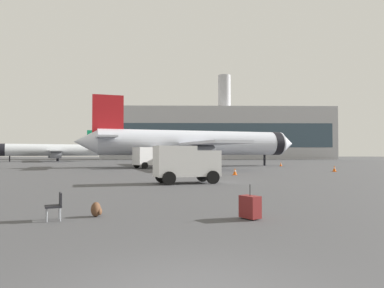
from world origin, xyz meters
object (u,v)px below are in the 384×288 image
object	(u,v)px
safety_cone_far	(281,164)
traveller_backpack	(96,210)
rolling_suitcase	(250,207)
safety_cone_near	(334,169)
safety_cone_mid	(235,171)
service_truck	(151,157)
gate_chair	(56,204)
airplane_at_gate	(195,143)
airplane_taxiing	(52,150)
cargo_van	(186,162)

from	to	relation	value
safety_cone_far	traveller_backpack	world-z (taller)	safety_cone_far
safety_cone_far	rolling_suitcase	size ratio (longest dim) A/B	0.57
safety_cone_near	safety_cone_mid	size ratio (longest dim) A/B	1.02
safety_cone_near	traveller_backpack	world-z (taller)	safety_cone_near
service_truck	safety_cone_far	size ratio (longest dim) A/B	8.31
safety_cone_mid	gate_chair	world-z (taller)	gate_chair
airplane_at_gate	safety_cone_far	bearing A→B (deg)	4.97
airplane_at_gate	airplane_taxiing	xyz separation A→B (m)	(-35.33, 34.97, -0.81)
safety_cone_mid	safety_cone_far	xyz separation A→B (m)	(10.59, 22.26, -0.04)
rolling_suitcase	traveller_backpack	size ratio (longest dim) A/B	2.29
cargo_van	safety_cone_near	world-z (taller)	cargo_van
safety_cone_near	traveller_backpack	bearing A→B (deg)	-125.92
airplane_taxiing	rolling_suitcase	xyz separation A→B (m)	(35.80, -78.13, -2.46)
airplane_at_gate	gate_chair	size ratio (longest dim) A/B	40.77
airplane_taxiing	safety_cone_mid	bearing A→B (deg)	-55.50
airplane_at_gate	cargo_van	bearing A→B (deg)	-92.94
airplane_at_gate	traveller_backpack	world-z (taller)	airplane_at_gate
safety_cone_near	gate_chair	size ratio (longest dim) A/B	0.82
airplane_taxiing	safety_cone_near	distance (m)	71.36
safety_cone_far	cargo_van	bearing A→B (deg)	-116.12
airplane_taxiing	cargo_van	size ratio (longest dim) A/B	5.49
cargo_van	rolling_suitcase	xyz separation A→B (m)	(2.01, -13.14, -1.06)
cargo_van	safety_cone_far	xyz separation A→B (m)	(15.31, 31.23, -1.14)
airplane_at_gate	airplane_taxiing	distance (m)	49.71
safety_cone_far	gate_chair	distance (m)	48.52
traveller_backpack	service_truck	bearing A→B (deg)	92.69
gate_chair	airplane_taxiing	bearing A→B (deg)	110.77
rolling_suitcase	airplane_taxiing	bearing A→B (deg)	114.61
airplane_taxiing	gate_chair	xyz separation A→B (m)	(29.68, -78.23, -2.35)
safety_cone_mid	gate_chair	xyz separation A→B (m)	(-8.83, -22.20, 0.15)
airplane_at_gate	safety_cone_near	world-z (taller)	airplane_at_gate
gate_chair	safety_cone_far	bearing A→B (deg)	66.40
airplane_taxiing	rolling_suitcase	size ratio (longest dim) A/B	23.94
cargo_van	safety_cone_mid	xyz separation A→B (m)	(4.72, 8.97, -1.11)
safety_cone_near	gate_chair	distance (m)	34.91
service_truck	cargo_van	xyz separation A→B (m)	(4.73, -24.11, -0.16)
airplane_taxiing	gate_chair	size ratio (longest dim) A/B	30.62
service_truck	safety_cone_mid	distance (m)	17.89
safety_cone_near	safety_cone_far	xyz separation A→B (m)	(-1.49, 16.51, -0.04)
traveller_backpack	gate_chair	xyz separation A→B (m)	(-1.11, -0.62, 0.27)
safety_cone_far	airplane_at_gate	bearing A→B (deg)	-175.03
safety_cone_near	service_truck	bearing A→B (deg)	156.43
safety_cone_mid	safety_cone_far	distance (m)	24.65
airplane_taxiing	cargo_van	bearing A→B (deg)	-62.53
safety_cone_near	safety_cone_far	world-z (taller)	safety_cone_near
airplane_at_gate	cargo_van	world-z (taller)	airplane_at_gate
cargo_van	safety_cone_far	world-z (taller)	cargo_van
safety_cone_mid	rolling_suitcase	world-z (taller)	rolling_suitcase
airplane_at_gate	service_truck	size ratio (longest dim) A/B	6.75
airplane_at_gate	safety_cone_mid	size ratio (longest dim) A/B	50.32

